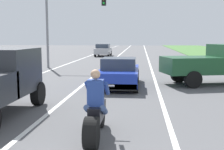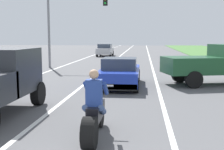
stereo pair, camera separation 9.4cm
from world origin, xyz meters
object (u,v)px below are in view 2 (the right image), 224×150
at_px(pickup_truck_right_shoulder_dark_green, 218,62).
at_px(distant_car_far_ahead, 105,50).
at_px(motorcycle_with_rider, 94,114).
at_px(traffic_light_mast_near, 68,15).
at_px(sports_car_blue, 120,73).

xyz_separation_m(pickup_truck_right_shoulder_dark_green, distant_car_far_ahead, (-8.41, 21.05, -0.33)).
distance_m(motorcycle_with_rider, distant_car_far_ahead, 29.74).
bearing_deg(traffic_light_mast_near, pickup_truck_right_shoulder_dark_green, -36.95).
xyz_separation_m(motorcycle_with_rider, sports_car_blue, (-0.01, 7.40, 0.04)).
xyz_separation_m(sports_car_blue, distant_car_far_ahead, (-3.65, 22.11, 0.14)).
distance_m(motorcycle_with_rider, traffic_light_mast_near, 16.55).
relative_size(pickup_truck_right_shoulder_dark_green, distant_car_far_ahead, 1.29).
bearing_deg(distant_car_far_ahead, motorcycle_with_rider, -82.93).
xyz_separation_m(sports_car_blue, traffic_light_mast_near, (-4.62, 8.11, 3.38)).
bearing_deg(traffic_light_mast_near, distant_car_far_ahead, 86.02).
bearing_deg(sports_car_blue, motorcycle_with_rider, -89.90).
bearing_deg(traffic_light_mast_near, sports_car_blue, -60.34).
relative_size(sports_car_blue, traffic_light_mast_near, 0.72).
height_order(motorcycle_with_rider, distant_car_far_ahead, motorcycle_with_rider).
distance_m(sports_car_blue, distant_car_far_ahead, 22.41).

